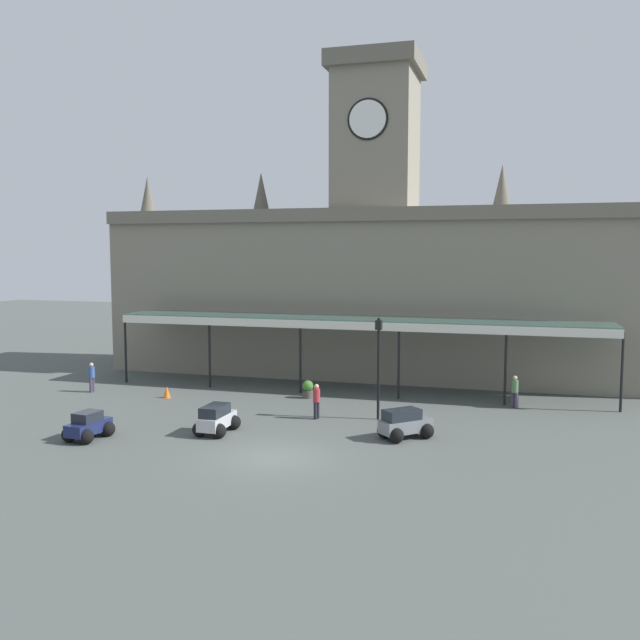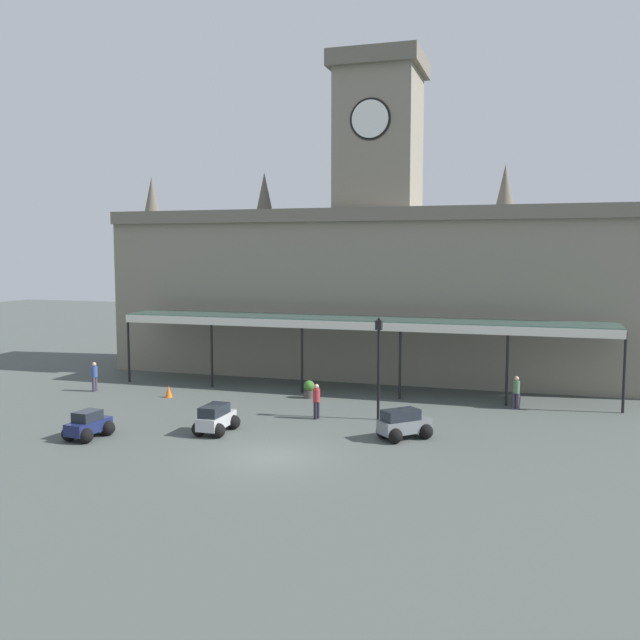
{
  "view_description": "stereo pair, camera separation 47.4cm",
  "coord_description": "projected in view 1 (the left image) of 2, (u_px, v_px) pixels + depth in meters",
  "views": [
    {
      "loc": [
        9.06,
        -24.55,
        7.92
      ],
      "look_at": [
        0.0,
        6.41,
        4.71
      ],
      "focal_mm": 39.01,
      "sensor_mm": 36.0,
      "label": 1
    },
    {
      "loc": [
        9.52,
        -24.41,
        7.92
      ],
      "look_at": [
        0.0,
        6.41,
        4.71
      ],
      "focal_mm": 39.01,
      "sensor_mm": 36.0,
      "label": 2
    }
  ],
  "objects": [
    {
      "name": "car_navy_sedan",
      "position": [
        89.0,
        427.0,
        29.29
      ],
      "size": [
        1.66,
        2.13,
        1.19
      ],
      "color": "#19214C",
      "rests_on": "ground"
    },
    {
      "name": "pedestrian_near_entrance",
      "position": [
        515.0,
        391.0,
        35.01
      ],
      "size": [
        0.34,
        0.34,
        1.67
      ],
      "color": "#3F384C",
      "rests_on": "ground"
    },
    {
      "name": "ground_plane",
      "position": [
        273.0,
        457.0,
        26.76
      ],
      "size": [
        140.0,
        140.0,
        0.0
      ],
      "primitive_type": "plane",
      "color": "#4A514D"
    },
    {
      "name": "car_grey_estate",
      "position": [
        405.0,
        425.0,
        29.42
      ],
      "size": [
        2.38,
        2.37,
        1.27
      ],
      "color": "slate",
      "rests_on": "ground"
    },
    {
      "name": "victorian_lamppost",
      "position": [
        379.0,
        356.0,
        32.52
      ],
      "size": [
        0.3,
        0.3,
        4.84
      ],
      "color": "black",
      "rests_on": "ground"
    },
    {
      "name": "planter_forecourt_centre",
      "position": [
        308.0,
        389.0,
        37.51
      ],
      "size": [
        0.6,
        0.6,
        0.96
      ],
      "color": "#47423D",
      "rests_on": "ground"
    },
    {
      "name": "pedestrian_beside_cars",
      "position": [
        317.0,
        400.0,
        32.81
      ],
      "size": [
        0.34,
        0.38,
        1.67
      ],
      "color": "black",
      "rests_on": "ground"
    },
    {
      "name": "entrance_canopy",
      "position": [
        354.0,
        321.0,
        38.99
      ],
      "size": [
        27.85,
        3.26,
        4.17
      ],
      "color": "#38564C",
      "rests_on": "ground"
    },
    {
      "name": "car_silver_estate",
      "position": [
        217.0,
        420.0,
        30.25
      ],
      "size": [
        1.56,
        2.26,
        1.27
      ],
      "color": "#B2B5BA",
      "rests_on": "ground"
    },
    {
      "name": "traffic_cone",
      "position": [
        167.0,
        392.0,
        37.59
      ],
      "size": [
        0.4,
        0.4,
        0.64
      ],
      "primitive_type": "cone",
      "color": "orange",
      "rests_on": "ground"
    },
    {
      "name": "station_building",
      "position": [
        375.0,
        279.0,
        44.15
      ],
      "size": [
        34.2,
        6.81,
        19.85
      ],
      "color": "gray",
      "rests_on": "ground"
    },
    {
      "name": "pedestrian_crossing_forecourt",
      "position": [
        92.0,
        376.0,
        39.06
      ],
      "size": [
        0.34,
        0.39,
        1.67
      ],
      "color": "#3F384C",
      "rests_on": "ground"
    }
  ]
}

